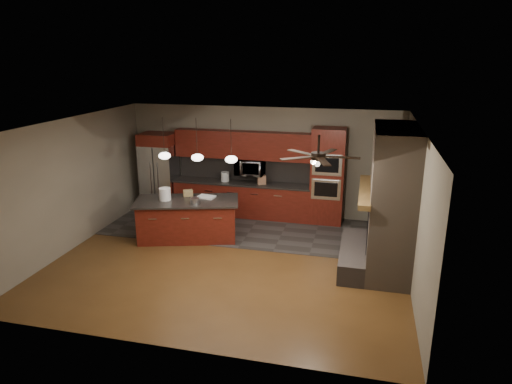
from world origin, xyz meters
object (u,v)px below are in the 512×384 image
(paint_tray, at_px, (206,197))
(oven_tower, at_px, (327,176))
(cardboard_box, at_px, (188,193))
(counter_box, at_px, (262,180))
(refrigerator, at_px, (160,172))
(counter_bucket, at_px, (225,177))
(paint_can, at_px, (195,201))
(microwave, at_px, (250,167))
(kitchen_island, at_px, (188,219))
(white_bucket, at_px, (165,194))

(paint_tray, bearing_deg, oven_tower, 38.04)
(cardboard_box, bearing_deg, paint_tray, -31.10)
(oven_tower, xyz_separation_m, cardboard_box, (-3.06, -1.48, -0.20))
(paint_tray, relative_size, counter_box, 1.69)
(refrigerator, bearing_deg, oven_tower, 0.96)
(oven_tower, bearing_deg, counter_bucket, 179.84)
(oven_tower, bearing_deg, paint_can, -143.57)
(paint_can, height_order, cardboard_box, cardboard_box)
(paint_tray, height_order, counter_box, counter_box)
(refrigerator, relative_size, counter_bucket, 8.76)
(counter_bucket, bearing_deg, refrigerator, -177.40)
(counter_bucket, bearing_deg, microwave, 4.38)
(kitchen_island, relative_size, counter_bucket, 10.47)
(white_bucket, bearing_deg, refrigerator, 118.17)
(microwave, height_order, white_bucket, microwave)
(microwave, height_order, paint_tray, microwave)
(white_bucket, relative_size, counter_box, 1.24)
(white_bucket, bearing_deg, microwave, 53.06)
(oven_tower, xyz_separation_m, white_bucket, (-3.44, -1.90, -0.13))
(kitchen_island, bearing_deg, microwave, 45.73)
(cardboard_box, distance_m, counter_box, 2.02)
(microwave, bearing_deg, white_bucket, -126.94)
(paint_can, relative_size, counter_bucket, 0.83)
(kitchen_island, distance_m, counter_bucket, 1.92)
(oven_tower, xyz_separation_m, paint_can, (-2.70, -1.99, -0.21))
(microwave, bearing_deg, oven_tower, -1.66)
(microwave, distance_m, paint_can, 2.20)
(paint_can, xyz_separation_m, paint_tray, (0.10, 0.48, -0.05))
(cardboard_box, height_order, counter_bucket, counter_bucket)
(oven_tower, bearing_deg, counter_box, -178.52)
(oven_tower, xyz_separation_m, counter_bucket, (-2.63, 0.01, -0.17))
(paint_can, bearing_deg, microwave, 70.54)
(kitchen_island, relative_size, counter_box, 11.18)
(paint_tray, bearing_deg, microwave, 76.06)
(refrigerator, xyz_separation_m, kitchen_island, (1.45, -1.72, -0.58))
(oven_tower, bearing_deg, white_bucket, -151.17)
(refrigerator, relative_size, white_bucket, 7.52)
(refrigerator, xyz_separation_m, counter_bucket, (1.79, 0.08, -0.03))
(refrigerator, distance_m, white_bucket, 2.07)
(microwave, distance_m, counter_bucket, 0.71)
(refrigerator, distance_m, paint_can, 2.58)
(counter_bucket, height_order, counter_box, counter_bucket)
(paint_tray, distance_m, cardboard_box, 0.46)
(microwave, relative_size, refrigerator, 0.35)
(paint_tray, height_order, counter_bucket, counter_bucket)
(kitchen_island, xyz_separation_m, cardboard_box, (-0.09, 0.31, 0.52))
(refrigerator, relative_size, counter_box, 9.36)
(microwave, xyz_separation_m, cardboard_box, (-1.08, -1.54, -0.31))
(counter_box, bearing_deg, oven_tower, -21.91)
(cardboard_box, relative_size, counter_box, 0.96)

